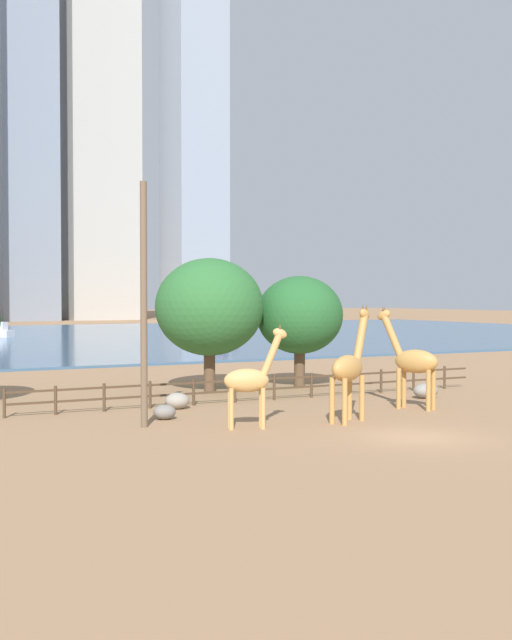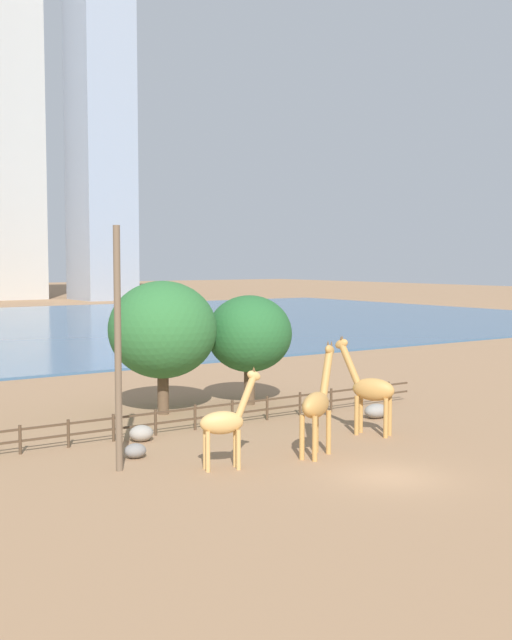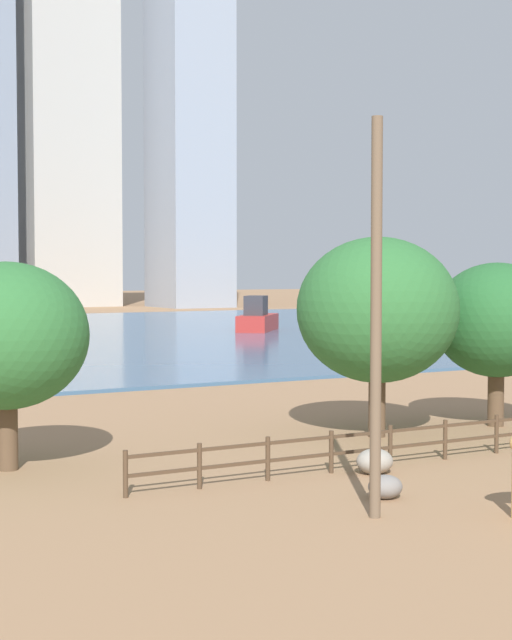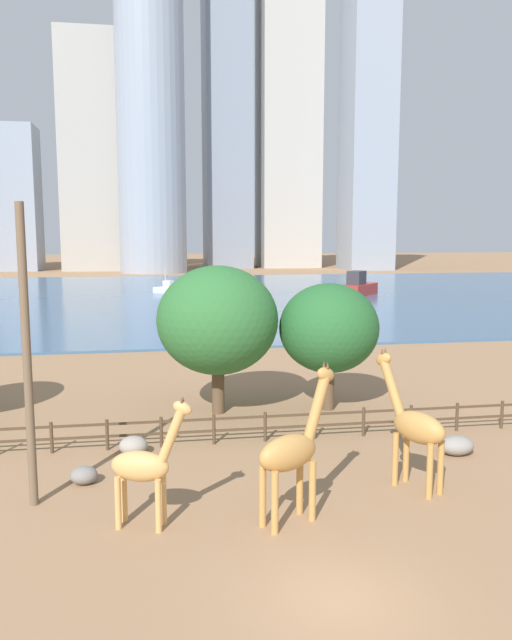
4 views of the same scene
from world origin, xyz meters
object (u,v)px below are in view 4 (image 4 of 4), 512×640
object	(u,v)px
giraffe_companion	(145,466)
giraffe_young	(415,426)
utility_pole	(27,358)
boulder_near_fence	(457,445)
tree_center_broad	(329,328)
boat_tug	(358,287)
boulder_small	(84,475)
boat_barge	(167,289)
giraffe_tall	(292,451)
boulder_by_pole	(133,445)
tree_left_large	(218,320)

from	to	relation	value
giraffe_companion	giraffe_young	xyz separation A→B (m)	(9.30, 1.47, 0.32)
utility_pole	boulder_near_fence	distance (m)	16.89
tree_center_broad	boat_tug	distance (m)	60.02
boulder_small	boat_barge	bearing A→B (deg)	86.24
giraffe_young	tree_center_broad	distance (m)	10.40
giraffe_tall	boulder_near_fence	bearing A→B (deg)	3.45
giraffe_young	boulder_small	distance (m)	11.92
boulder_near_fence	boat_tug	world-z (taller)	boat_tug
boulder_small	boat_barge	distance (m)	71.82
giraffe_companion	giraffe_young	world-z (taller)	giraffe_young
boulder_near_fence	tree_center_broad	distance (m)	8.92
giraffe_young	giraffe_tall	bearing A→B (deg)	83.30
giraffe_tall	boat_tug	size ratio (longest dim) A/B	0.62
giraffe_tall	tree_center_broad	bearing A→B (deg)	41.73
giraffe_companion	boulder_by_pole	size ratio (longest dim) A/B	3.62
utility_pole	boat_tug	xyz separation A→B (m)	(33.47, 65.74, -3.57)
boat_tug	boat_barge	world-z (taller)	boat_barge
boulder_near_fence	tree_left_large	bearing A→B (deg)	139.59
boat_tug	boat_barge	xyz separation A→B (m)	(-27.31, 7.45, -0.54)
boulder_by_pole	tree_center_broad	bearing A→B (deg)	28.10
giraffe_young	boat_tug	distance (m)	69.58
giraffe_tall	boat_barge	distance (m)	75.85
giraffe_tall	boat_tug	distance (m)	72.90
boulder_near_fence	tree_left_large	size ratio (longest dim) A/B	0.19
boulder_near_fence	tree_center_broad	size ratio (longest dim) A/B	0.22
giraffe_tall	utility_pole	xyz separation A→B (m)	(-8.17, 2.63, 2.67)
tree_center_broad	boat_tug	world-z (taller)	tree_center_broad
giraffe_companion	boulder_small	world-z (taller)	giraffe_companion
boulder_near_fence	boulder_small	size ratio (longest dim) A/B	1.47
boat_barge	tree_left_large	bearing A→B (deg)	140.54
giraffe_young	boat_barge	world-z (taller)	giraffe_young
giraffe_tall	boat_tug	bearing A→B (deg)	42.35
giraffe_companion	boat_tug	world-z (taller)	giraffe_companion
boulder_near_fence	tree_center_broad	world-z (taller)	tree_center_broad
tree_left_large	boat_tug	bearing A→B (deg)	64.85
boulder_near_fence	boat_barge	world-z (taller)	boat_barge
giraffe_companion	boat_barge	xyz separation A→B (m)	(2.48, 75.41, -1.09)
giraffe_tall	utility_pole	world-z (taller)	utility_pole
boulder_near_fence	utility_pole	bearing A→B (deg)	-172.56
giraffe_companion	boat_barge	size ratio (longest dim) A/B	0.97
tree_center_broad	boulder_by_pole	bearing A→B (deg)	-151.90
utility_pole	tree_left_large	world-z (taller)	utility_pole
utility_pole	giraffe_companion	bearing A→B (deg)	-31.19
giraffe_young	boat_tug	size ratio (longest dim) A/B	0.60
giraffe_young	utility_pole	xyz separation A→B (m)	(-12.99, 0.76, 2.70)
boulder_near_fence	tree_center_broad	xyz separation A→B (m)	(-3.32, 7.36, 3.81)
giraffe_tall	boulder_small	xyz separation A→B (m)	(-6.72, 4.15, -1.98)
boulder_near_fence	boulder_by_pole	distance (m)	13.18
boulder_small	boat_tug	bearing A→B (deg)	63.50
giraffe_tall	boulder_near_fence	size ratio (longest dim) A/B	3.48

